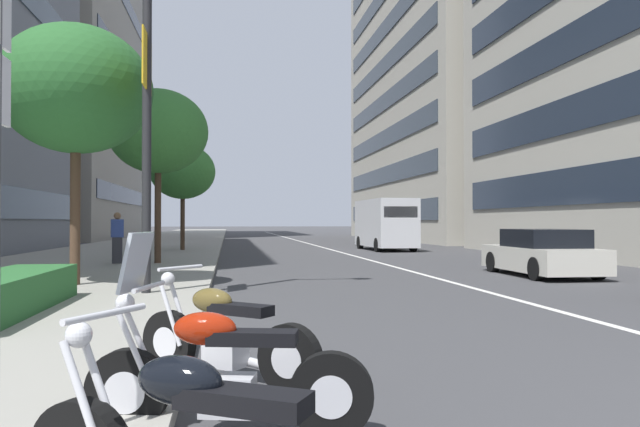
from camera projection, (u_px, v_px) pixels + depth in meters
name	position (u px, v px, depth m)	size (l,w,h in m)	color
sidewalk_right_plaza	(139.00, 250.00, 31.53)	(160.00, 8.53, 0.15)	gray
lane_centre_stripe	(318.00, 246.00, 38.02)	(110.00, 0.16, 0.01)	silver
motorcycle_by_sign_pole	(222.00, 375.00, 4.34)	(0.72, 2.08, 1.46)	black
motorcycle_nearest_camera	(224.00, 339.00, 5.74)	(1.45, 1.70, 1.10)	black
car_far_down_avenue	(542.00, 254.00, 17.13)	(4.25, 2.02, 1.33)	beige
delivery_van_ahead	(385.00, 223.00, 32.70)	(5.64, 2.24, 2.74)	silver
street_lamp_with_banners	(163.00, 36.00, 11.86)	(1.26, 2.26, 8.55)	#232326
clipped_hedge_bed	(2.00, 294.00, 9.13)	(4.50, 1.10, 0.59)	#28602D
street_tree_near_plaza_corner	(76.00, 90.00, 13.32)	(3.34, 3.34, 5.74)	#473323
street_tree_mid_sidewalk	(158.00, 132.00, 20.33)	(3.35, 3.35, 5.88)	#473323
street_tree_by_lamp_post	(183.00, 172.00, 29.87)	(3.21, 3.21, 5.26)	#473323
pedestrian_on_plaza	(117.00, 237.00, 20.10)	(0.34, 0.45, 1.71)	#2D2D33
office_tower_near_left	(497.00, 73.00, 54.39)	(29.70, 21.02, 30.15)	#B7B2A3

